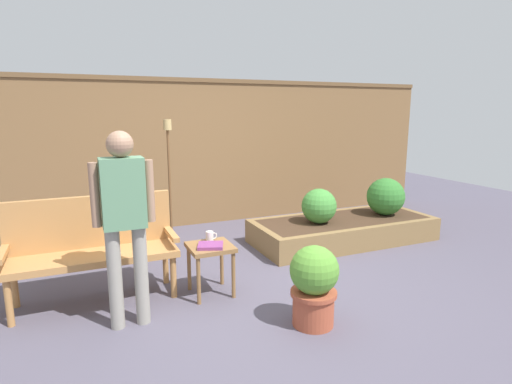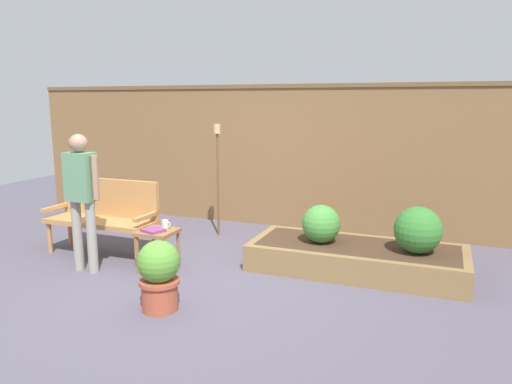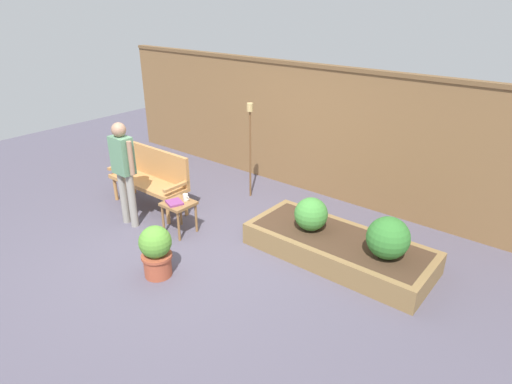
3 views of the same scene
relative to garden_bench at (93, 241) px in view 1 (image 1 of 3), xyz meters
name	(u,v)px [view 1 (image 1 of 3)]	position (x,y,z in m)	size (l,w,h in m)	color
ground_plane	(256,292)	(1.40, -0.48, -0.54)	(14.00, 14.00, 0.00)	#514C5B
fence_back	(185,153)	(1.40, 2.12, 0.55)	(8.40, 0.14, 2.16)	brown
garden_bench	(93,241)	(0.00, 0.00, 0.00)	(1.44, 0.48, 0.94)	#B77F47
side_table	(210,254)	(1.00, -0.34, -0.15)	(0.40, 0.40, 0.48)	olive
cup_on_table	(210,236)	(1.03, -0.23, -0.02)	(0.11, 0.07, 0.10)	silver
book_on_table	(210,246)	(0.98, -0.40, -0.05)	(0.23, 0.20, 0.03)	#7F3875
potted_boxwood	(314,283)	(1.58, -1.22, -0.19)	(0.39, 0.39, 0.66)	#A84C33
raised_planter_bed	(343,230)	(3.09, 0.50, -0.39)	(2.40, 1.00, 0.30)	olive
shrub_near_bench	(319,206)	(2.68, 0.46, -0.02)	(0.44, 0.44, 0.44)	brown
shrub_far_corner	(386,197)	(3.74, 0.46, 0.01)	(0.51, 0.51, 0.51)	brown
tiki_torch	(169,160)	(0.98, 1.26, 0.56)	(0.10, 0.10, 1.60)	brown
person_by_bench	(124,213)	(0.23, -0.64, 0.39)	(0.47, 0.20, 1.56)	gray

